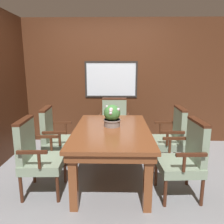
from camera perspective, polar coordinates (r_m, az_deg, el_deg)
name	(u,v)px	position (r m, az deg, el deg)	size (l,w,h in m)	color
ground_plane	(100,181)	(3.18, -3.06, -17.44)	(14.00, 14.00, 0.00)	gray
wall_back	(106,82)	(4.44, -1.68, 7.82)	(7.20, 0.08, 2.45)	#4C2816
dining_table	(112,136)	(2.98, -0.06, -6.20)	(1.01, 1.61, 0.73)	brown
chair_head_far	(114,122)	(4.16, 0.61, -2.61)	(0.56, 0.49, 0.95)	#472314
chair_right_near	(185,157)	(2.80, 18.63, -10.96)	(0.51, 0.57, 0.95)	#472314
chair_left_far	(56,136)	(3.47, -14.52, -6.07)	(0.51, 0.58, 0.95)	#472314
chair_left_near	(37,154)	(2.87, -19.07, -10.39)	(0.50, 0.57, 0.95)	#472314
chair_right_far	(171,136)	(3.50, 15.09, -5.98)	(0.49, 0.56, 0.95)	#472314
potted_plant	(112,116)	(3.04, 0.02, -1.00)	(0.24, 0.25, 0.31)	gray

